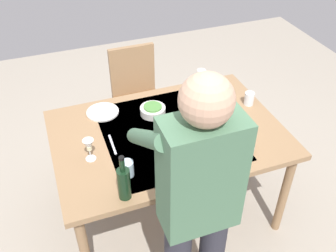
# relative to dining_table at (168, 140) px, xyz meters

# --- Properties ---
(ground_plane) EXTENTS (6.00, 6.00, 0.00)m
(ground_plane) POSITION_rel_dining_table_xyz_m (0.00, 0.00, -0.70)
(ground_plane) COLOR #9E9384
(dining_table) EXTENTS (1.53, 1.06, 0.77)m
(dining_table) POSITION_rel_dining_table_xyz_m (0.00, 0.00, 0.00)
(dining_table) COLOR #93704C
(dining_table) RESTS_ON ground_plane
(chair_near) EXTENTS (0.40, 0.40, 0.91)m
(chair_near) POSITION_rel_dining_table_xyz_m (-0.03, -0.91, -0.17)
(chair_near) COLOR brown
(chair_near) RESTS_ON ground_plane
(person_server) EXTENTS (0.42, 0.61, 1.69)m
(person_server) POSITION_rel_dining_table_xyz_m (0.14, 0.79, 0.26)
(person_server) COLOR #2D2D38
(person_server) RESTS_ON ground_plane
(wine_bottle) EXTENTS (0.07, 0.07, 0.30)m
(wine_bottle) POSITION_rel_dining_table_xyz_m (0.42, 0.45, 0.18)
(wine_bottle) COLOR black
(wine_bottle) RESTS_ON dining_table
(wine_glass_left) EXTENTS (0.07, 0.07, 0.15)m
(wine_glass_left) POSITION_rel_dining_table_xyz_m (-0.43, -0.44, 0.18)
(wine_glass_left) COLOR white
(wine_glass_left) RESTS_ON dining_table
(wine_glass_right) EXTENTS (0.07, 0.07, 0.15)m
(wine_glass_right) POSITION_rel_dining_table_xyz_m (0.54, 0.09, 0.18)
(wine_glass_right) COLOR white
(wine_glass_right) RESTS_ON dining_table
(water_cup_near_left) EXTENTS (0.08, 0.08, 0.10)m
(water_cup_near_left) POSITION_rel_dining_table_xyz_m (0.36, 0.29, 0.12)
(water_cup_near_left) COLOR silver
(water_cup_near_left) RESTS_ON dining_table
(water_cup_near_right) EXTENTS (0.08, 0.08, 0.11)m
(water_cup_near_right) POSITION_rel_dining_table_xyz_m (-0.44, 0.13, 0.12)
(water_cup_near_right) COLOR silver
(water_cup_near_right) RESTS_ON dining_table
(water_cup_far_left) EXTENTS (0.07, 0.07, 0.10)m
(water_cup_far_left) POSITION_rel_dining_table_xyz_m (-0.67, -0.10, 0.12)
(water_cup_far_left) COLOR silver
(water_cup_far_left) RESTS_ON dining_table
(serving_bowl_pasta) EXTENTS (0.30, 0.30, 0.07)m
(serving_bowl_pasta) POSITION_rel_dining_table_xyz_m (-0.30, 0.31, 0.10)
(serving_bowl_pasta) COLOR silver
(serving_bowl_pasta) RESTS_ON dining_table
(side_bowl_salad) EXTENTS (0.18, 0.18, 0.07)m
(side_bowl_salad) POSITION_rel_dining_table_xyz_m (0.03, -0.23, 0.10)
(side_bowl_salad) COLOR silver
(side_bowl_salad) RESTS_ON dining_table
(dinner_plate_near) EXTENTS (0.23, 0.23, 0.01)m
(dinner_plate_near) POSITION_rel_dining_table_xyz_m (-0.36, -0.10, 0.08)
(dinner_plate_near) COLOR silver
(dinner_plate_near) RESTS_ON dining_table
(dinner_plate_far) EXTENTS (0.23, 0.23, 0.01)m
(dinner_plate_far) POSITION_rel_dining_table_xyz_m (0.36, -0.37, 0.08)
(dinner_plate_far) COLOR silver
(dinner_plate_far) RESTS_ON dining_table
(table_knife) EXTENTS (0.02, 0.20, 0.00)m
(table_knife) POSITION_rel_dining_table_xyz_m (0.38, -0.00, 0.07)
(table_knife) COLOR silver
(table_knife) RESTS_ON dining_table
(table_fork) EXTENTS (0.07, 0.17, 0.00)m
(table_fork) POSITION_rel_dining_table_xyz_m (0.04, 0.17, 0.07)
(table_fork) COLOR silver
(table_fork) RESTS_ON dining_table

